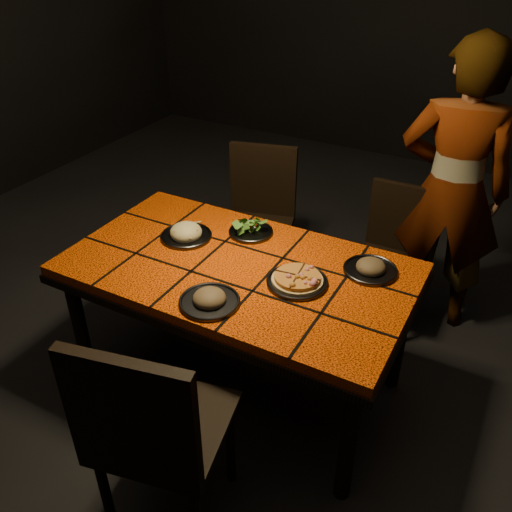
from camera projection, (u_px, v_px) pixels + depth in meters
The scene contains 11 objects.
room_shell at pixel (234, 105), 2.11m from camera, with size 6.04×7.04×3.08m.
dining_table at pixel (238, 279), 2.56m from camera, with size 1.62×0.92×0.75m.
chair_near at pixel (152, 430), 1.92m from camera, with size 0.55×0.55×1.02m.
chair_far_left at pixel (259, 211), 3.42m from camera, with size 0.52×0.52×0.94m.
chair_far_right at pixel (394, 247), 3.16m from camera, with size 0.39×0.39×0.84m.
diner at pixel (452, 191), 2.97m from camera, with size 0.61×0.40×1.68m, color brown.
plate_pizza at pixel (297, 280), 2.38m from camera, with size 0.27×0.27×0.04m.
plate_pasta at pixel (186, 234), 2.71m from camera, with size 0.26×0.26×0.08m.
plate_salad at pixel (251, 229), 2.75m from camera, with size 0.23×0.23×0.07m.
plate_mushroom_a at pixel (209, 299), 2.26m from camera, with size 0.26×0.26×0.08m.
plate_mushroom_b at pixel (371, 268), 2.46m from camera, with size 0.25×0.25×0.08m.
Camera 1 is at (1.08, -1.80, 2.14)m, focal length 38.00 mm.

